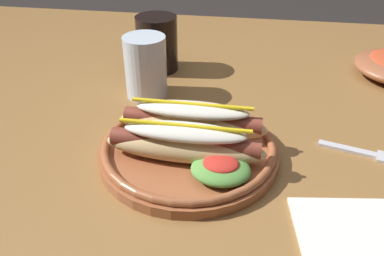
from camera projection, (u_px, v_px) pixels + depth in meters
The scene contains 6 objects.
dining_table at pixel (188, 133), 0.79m from camera, with size 1.43×1.01×0.74m.
hot_dog_plate at pixel (190, 142), 0.57m from camera, with size 0.27×0.27×0.08m.
fork at pixel (367, 154), 0.59m from camera, with size 0.12×0.05×0.00m.
soda_cup at pixel (157, 44), 0.82m from camera, with size 0.09×0.09×0.11m, color black.
water_cup at pixel (146, 67), 0.72m from camera, with size 0.08×0.08×0.11m, color silver.
napkin at pixel (353, 235), 0.45m from camera, with size 0.13×0.12×0.00m, color white.
Camera 1 is at (0.11, -0.65, 1.09)m, focal length 36.45 mm.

